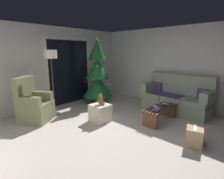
{
  "coord_description": "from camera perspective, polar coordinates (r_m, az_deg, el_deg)",
  "views": [
    {
      "loc": [
        -2.55,
        -2.09,
        1.76
      ],
      "look_at": [
        0.4,
        0.7,
        0.85
      ],
      "focal_mm": 27.78,
      "sensor_mm": 36.0,
      "label": 1
    }
  ],
  "objects": [
    {
      "name": "remote_white",
      "position": [
        4.81,
        17.19,
        -4.5
      ],
      "size": [
        0.04,
        0.16,
        0.02
      ],
      "primitive_type": "cube",
      "rotation": [
        0.0,
        0.0,
        6.28
      ],
      "color": "silver",
      "rests_on": "coffee_table"
    },
    {
      "name": "wall_right",
      "position": [
        5.82,
        22.35,
        6.66
      ],
      "size": [
        0.12,
        6.0,
        2.5
      ],
      "primitive_type": "cube",
      "color": "beige",
      "rests_on": "ground"
    },
    {
      "name": "remote_silver",
      "position": [
        4.59,
        15.06,
        -5.18
      ],
      "size": [
        0.16,
        0.09,
        0.02
      ],
      "primitive_type": "cube",
      "rotation": [
        0.0,
        0.0,
        5.02
      ],
      "color": "#ADADB2",
      "rests_on": "coffee_table"
    },
    {
      "name": "ottoman",
      "position": [
        4.45,
        -3.88,
        -7.66
      ],
      "size": [
        0.44,
        0.44,
        0.44
      ],
      "primitive_type": "cube",
      "color": "beige",
      "rests_on": "ground"
    },
    {
      "name": "couch",
      "position": [
        5.44,
        20.34,
        -2.67
      ],
      "size": [
        0.85,
        1.97,
        1.08
      ],
      "color": "gray",
      "rests_on": "ground"
    },
    {
      "name": "cardboard_box_taped_mid_floor",
      "position": [
        3.75,
        25.47,
        -13.63
      ],
      "size": [
        0.47,
        0.39,
        0.36
      ],
      "color": "tan",
      "rests_on": "ground"
    },
    {
      "name": "cell_phone",
      "position": [
        4.21,
        15.02,
        -5.09
      ],
      "size": [
        0.11,
        0.16,
        0.01
      ],
      "primitive_type": "cube",
      "rotation": [
        0.0,
        0.0,
        -0.34
      ],
      "color": "black",
      "rests_on": "book_stack"
    },
    {
      "name": "remote_graphite",
      "position": [
        4.69,
        17.66,
        -4.97
      ],
      "size": [
        0.14,
        0.14,
        0.02
      ],
      "primitive_type": "cube",
      "rotation": [
        0.0,
        0.0,
        3.96
      ],
      "color": "#333338",
      "rests_on": "coffee_table"
    },
    {
      "name": "book_stack",
      "position": [
        4.23,
        14.84,
        -5.99
      ],
      "size": [
        0.27,
        0.21,
        0.12
      ],
      "color": "#337042",
      "rests_on": "coffee_table"
    },
    {
      "name": "teddy_bear_chestnut",
      "position": [
        4.35,
        -3.81,
        -3.47
      ],
      "size": [
        0.21,
        0.22,
        0.29
      ],
      "color": "brown",
      "rests_on": "ottoman"
    },
    {
      "name": "remote_black",
      "position": [
        4.65,
        16.35,
        -5.04
      ],
      "size": [
        0.06,
        0.16,
        0.02
      ],
      "primitive_type": "cube",
      "rotation": [
        0.0,
        0.0,
        0.08
      ],
      "color": "black",
      "rests_on": "coffee_table"
    },
    {
      "name": "christmas_tree",
      "position": [
        5.92,
        -4.81,
        4.93
      ],
      "size": [
        1.02,
        1.01,
        2.21
      ],
      "color": "#4C1E19",
      "rests_on": "ground"
    },
    {
      "name": "ground_plane",
      "position": [
        3.74,
        3.71,
        -15.48
      ],
      "size": [
        7.0,
        7.0,
        0.0
      ],
      "primitive_type": "plane",
      "color": "#BCB2A8"
    },
    {
      "name": "patio_door_glass",
      "position": [
        6.07,
        -13.73,
        5.55
      ],
      "size": [
        1.5,
        0.02,
        2.1
      ],
      "primitive_type": "cube",
      "color": "black",
      "rests_on": "ground"
    },
    {
      "name": "patio_door_frame",
      "position": [
        6.07,
        -13.85,
        6.03
      ],
      "size": [
        1.6,
        0.02,
        2.2
      ],
      "primitive_type": "cube",
      "color": "silver",
      "rests_on": "ground"
    },
    {
      "name": "coffee_table",
      "position": [
        4.55,
        15.64,
        -7.18
      ],
      "size": [
        1.1,
        0.4,
        0.38
      ],
      "color": "brown",
      "rests_on": "ground"
    },
    {
      "name": "armchair",
      "position": [
        4.83,
        -24.35,
        -4.86
      ],
      "size": [
        0.95,
        0.95,
        1.13
      ],
      "color": "olive",
      "rests_on": "ground"
    },
    {
      "name": "wall_back",
      "position": [
        5.77,
        -20.3,
        6.78
      ],
      "size": [
        5.72,
        0.12,
        2.5
      ],
      "primitive_type": "cube",
      "color": "beige",
      "rests_on": "ground"
    },
    {
      "name": "floor_lamp",
      "position": [
        4.91,
        -19.39,
        8.96
      ],
      "size": [
        0.32,
        0.32,
        1.78
      ],
      "color": "#2D2D30",
      "rests_on": "ground"
    }
  ]
}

